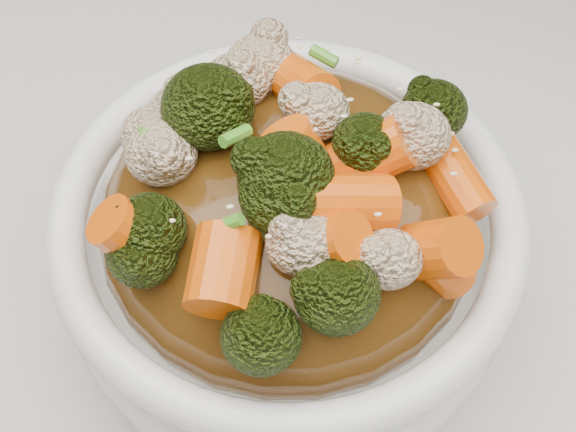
{
  "coord_description": "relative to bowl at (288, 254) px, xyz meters",
  "views": [
    {
      "loc": [
        0.0,
        -0.23,
        1.16
      ],
      "look_at": [
        0.04,
        0.0,
        0.83
      ],
      "focal_mm": 55.0,
      "sensor_mm": 36.0,
      "label": 1
    }
  ],
  "objects": [
    {
      "name": "broccoli",
      "position": [
        0.0,
        0.0,
        0.09
      ],
      "size": [
        0.21,
        0.21,
        0.04
      ],
      "primitive_type": null,
      "rotation": [
        0.0,
        0.0,
        0.26
      ],
      "color": "black",
      "rests_on": "sauce_base"
    },
    {
      "name": "scallions",
      "position": [
        0.0,
        0.0,
        0.09
      ],
      "size": [
        0.16,
        0.16,
        0.02
      ],
      "primitive_type": null,
      "rotation": [
        0.0,
        0.0,
        0.26
      ],
      "color": "#449322",
      "rests_on": "sauce_base"
    },
    {
      "name": "cauliflower",
      "position": [
        0.0,
        0.0,
        0.09
      ],
      "size": [
        0.21,
        0.21,
        0.04
      ],
      "primitive_type": null,
      "rotation": [
        0.0,
        0.0,
        0.26
      ],
      "color": "beige",
      "rests_on": "sauce_base"
    },
    {
      "name": "sauce_base",
      "position": [
        0.0,
        0.0,
        0.03
      ],
      "size": [
        0.21,
        0.21,
        0.1
      ],
      "primitive_type": "ellipsoid",
      "rotation": [
        0.0,
        0.0,
        0.26
      ],
      "color": "#4D2D0D",
      "rests_on": "bowl"
    },
    {
      "name": "carrots",
      "position": [
        0.0,
        0.0,
        0.09
      ],
      "size": [
        0.21,
        0.21,
        0.05
      ],
      "primitive_type": null,
      "rotation": [
        0.0,
        0.0,
        0.26
      ],
      "color": "#E75807",
      "rests_on": "sauce_base"
    },
    {
      "name": "sesame_seeds",
      "position": [
        0.0,
        0.0,
        0.09
      ],
      "size": [
        0.19,
        0.19,
        0.01
      ],
      "primitive_type": null,
      "rotation": [
        0.0,
        0.0,
        0.26
      ],
      "color": "beige",
      "rests_on": "sauce_base"
    },
    {
      "name": "bowl",
      "position": [
        0.0,
        0.0,
        0.0
      ],
      "size": [
        0.27,
        0.27,
        0.09
      ],
      "primitive_type": null,
      "rotation": [
        0.0,
        0.0,
        0.26
      ],
      "color": "white",
      "rests_on": "tablecloth"
    },
    {
      "name": "tablecloth",
      "position": [
        -0.04,
        -0.0,
        -0.06
      ],
      "size": [
        1.2,
        0.8,
        0.04
      ],
      "primitive_type": "cube",
      "color": "silver",
      "rests_on": "dining_table"
    }
  ]
}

